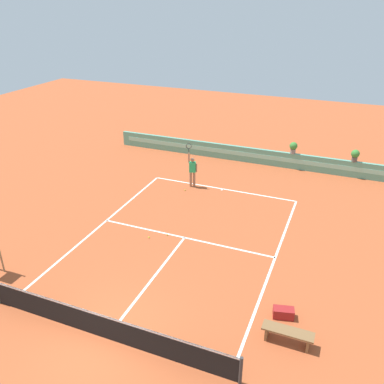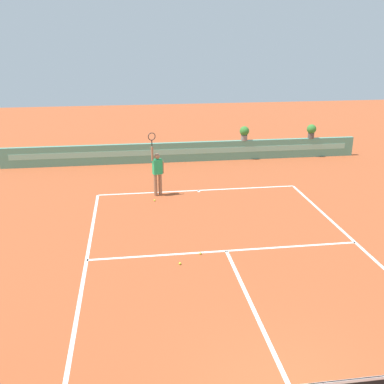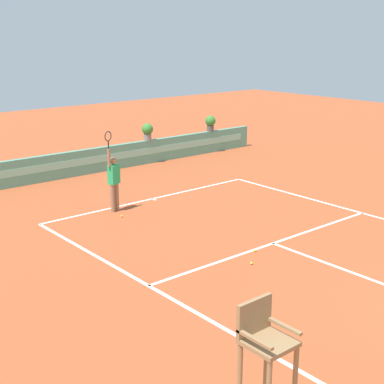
{
  "view_description": "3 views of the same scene",
  "coord_description": "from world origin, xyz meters",
  "px_view_note": "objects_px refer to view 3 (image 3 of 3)",
  "views": [
    {
      "loc": [
        6.1,
        -7.78,
        9.85
      ],
      "look_at": [
        -0.68,
        8.98,
        1.0
      ],
      "focal_mm": 37.76,
      "sensor_mm": 36.0,
      "label": 1
    },
    {
      "loc": [
        -2.68,
        -5.19,
        6.13
      ],
      "look_at": [
        -0.68,
        8.98,
        1.0
      ],
      "focal_mm": 41.25,
      "sensor_mm": 36.0,
      "label": 2
    },
    {
      "loc": [
        -10.85,
        -3.14,
        5.49
      ],
      "look_at": [
        -0.68,
        8.98,
        1.0
      ],
      "focal_mm": 53.14,
      "sensor_mm": 36.0,
      "label": 3
    }
  ],
  "objects_px": {
    "tennis_player": "(114,179)",
    "tennis_ball_near_baseline": "(251,263)",
    "tennis_ball_mid_court": "(122,216)",
    "umpire_chair": "(264,360)",
    "potted_plant_right": "(147,131)",
    "potted_plant_far_right": "(210,122)",
    "tennis_ball_by_sideline": "(255,251)"
  },
  "relations": [
    {
      "from": "tennis_player",
      "to": "tennis_ball_near_baseline",
      "type": "height_order",
      "value": "tennis_player"
    },
    {
      "from": "tennis_ball_mid_court",
      "to": "umpire_chair",
      "type": "bearing_deg",
      "value": -112.73
    },
    {
      "from": "potted_plant_right",
      "to": "potted_plant_far_right",
      "type": "xyz_separation_m",
      "value": [
        3.59,
        0.0,
        0.0
      ]
    },
    {
      "from": "tennis_ball_near_baseline",
      "to": "potted_plant_right",
      "type": "relative_size",
      "value": 0.09
    },
    {
      "from": "tennis_ball_mid_court",
      "to": "tennis_player",
      "type": "bearing_deg",
      "value": 74.88
    },
    {
      "from": "umpire_chair",
      "to": "potted_plant_right",
      "type": "relative_size",
      "value": 2.96
    },
    {
      "from": "potted_plant_far_right",
      "to": "tennis_player",
      "type": "bearing_deg",
      "value": -149.95
    },
    {
      "from": "umpire_chair",
      "to": "tennis_ball_mid_court",
      "type": "xyz_separation_m",
      "value": [
        4.04,
        9.63,
        -1.31
      ]
    },
    {
      "from": "tennis_player",
      "to": "potted_plant_right",
      "type": "relative_size",
      "value": 3.57
    },
    {
      "from": "tennis_ball_by_sideline",
      "to": "potted_plant_far_right",
      "type": "height_order",
      "value": "potted_plant_far_right"
    },
    {
      "from": "tennis_ball_by_sideline",
      "to": "potted_plant_far_right",
      "type": "relative_size",
      "value": 0.09
    },
    {
      "from": "tennis_player",
      "to": "potted_plant_right",
      "type": "distance_m",
      "value": 6.8
    },
    {
      "from": "tennis_ball_near_baseline",
      "to": "potted_plant_right",
      "type": "height_order",
      "value": "potted_plant_right"
    },
    {
      "from": "tennis_ball_by_sideline",
      "to": "potted_plant_far_right",
      "type": "xyz_separation_m",
      "value": [
        7.46,
        10.1,
        1.38
      ]
    },
    {
      "from": "umpire_chair",
      "to": "tennis_ball_near_baseline",
      "type": "relative_size",
      "value": 31.47
    },
    {
      "from": "tennis_player",
      "to": "umpire_chair",
      "type": "bearing_deg",
      "value": -112.27
    },
    {
      "from": "tennis_ball_near_baseline",
      "to": "potted_plant_right",
      "type": "xyz_separation_m",
      "value": [
        4.54,
        10.62,
        1.38
      ]
    },
    {
      "from": "tennis_ball_mid_court",
      "to": "tennis_ball_near_baseline",
      "type": "bearing_deg",
      "value": -85.48
    },
    {
      "from": "umpire_chair",
      "to": "tennis_ball_by_sideline",
      "type": "distance_m",
      "value": 7.29
    },
    {
      "from": "tennis_player",
      "to": "tennis_ball_near_baseline",
      "type": "distance_m",
      "value": 5.88
    },
    {
      "from": "tennis_player",
      "to": "tennis_ball_mid_court",
      "type": "xyz_separation_m",
      "value": [
        -0.18,
        -0.66,
        -1.02
      ]
    },
    {
      "from": "umpire_chair",
      "to": "tennis_player",
      "type": "xyz_separation_m",
      "value": [
        4.21,
        10.29,
        -0.29
      ]
    },
    {
      "from": "tennis_player",
      "to": "potted_plant_far_right",
      "type": "relative_size",
      "value": 3.57
    },
    {
      "from": "tennis_player",
      "to": "tennis_ball_near_baseline",
      "type": "bearing_deg",
      "value": -87.75
    },
    {
      "from": "umpire_chair",
      "to": "potted_plant_right",
      "type": "bearing_deg",
      "value": 59.29
    },
    {
      "from": "tennis_ball_near_baseline",
      "to": "potted_plant_right",
      "type": "distance_m",
      "value": 11.63
    },
    {
      "from": "tennis_ball_by_sideline",
      "to": "potted_plant_far_right",
      "type": "distance_m",
      "value": 12.63
    },
    {
      "from": "tennis_ball_near_baseline",
      "to": "potted_plant_far_right",
      "type": "bearing_deg",
      "value": 52.55
    },
    {
      "from": "tennis_player",
      "to": "potted_plant_far_right",
      "type": "bearing_deg",
      "value": 30.05
    },
    {
      "from": "umpire_chair",
      "to": "tennis_player",
      "type": "height_order",
      "value": "tennis_player"
    },
    {
      "from": "potted_plant_right",
      "to": "tennis_ball_near_baseline",
      "type": "bearing_deg",
      "value": -113.17
    },
    {
      "from": "umpire_chair",
      "to": "tennis_player",
      "type": "distance_m",
      "value": 11.12
    }
  ]
}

